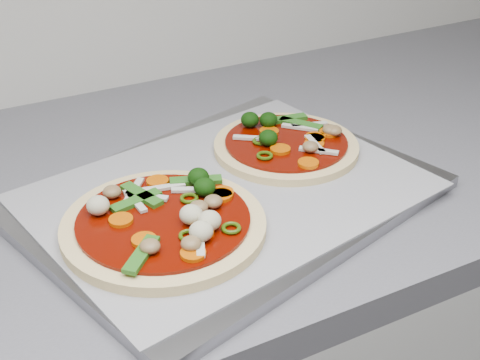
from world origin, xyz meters
name	(u,v)px	position (x,y,z in m)	size (l,w,h in m)	color
baking_tray	(228,196)	(0.28, 1.22, 0.91)	(0.44, 0.33, 0.01)	gray
parchment	(228,190)	(0.28, 1.22, 0.92)	(0.42, 0.31, 0.00)	#9F9EA4
pizza_left	(166,222)	(0.19, 1.17, 0.93)	(0.29, 0.29, 0.04)	#E8D28A
pizza_right	(286,143)	(0.39, 1.27, 0.92)	(0.25, 0.25, 0.03)	#E8D28A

